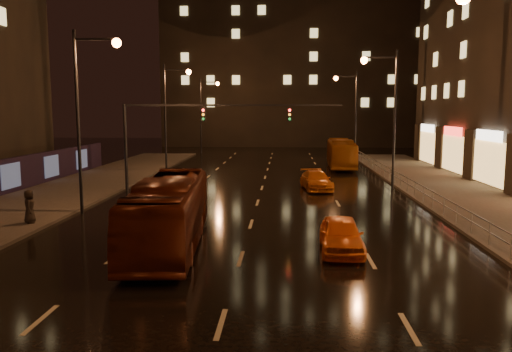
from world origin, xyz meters
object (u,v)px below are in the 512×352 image
at_px(bus_red, 169,212).
at_px(taxi_far, 316,180).
at_px(pedestrian_c, 29,206).
at_px(taxi_near, 341,235).
at_px(bus_curb, 341,153).

distance_m(bus_red, taxi_far, 17.41).
bearing_deg(bus_red, pedestrian_c, 151.83).
height_order(bus_red, taxi_near, bus_red).
distance_m(bus_red, bus_curb, 32.11).
bearing_deg(taxi_near, pedestrian_c, 167.70).
bearing_deg(taxi_far, bus_red, -122.14).
xyz_separation_m(bus_curb, taxi_near, (-3.38, -30.76, -0.72)).
height_order(taxi_far, pedestrian_c, pedestrian_c).
height_order(bus_red, pedestrian_c, bus_red).
relative_size(taxi_near, pedestrian_c, 2.50).
bearing_deg(bus_red, bus_curb, 65.77).
relative_size(bus_red, bus_curb, 1.02).
distance_m(bus_red, taxi_near, 7.21).
xyz_separation_m(taxi_near, pedestrian_c, (-15.00, 3.77, 0.27)).
bearing_deg(taxi_near, bus_red, 178.40).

